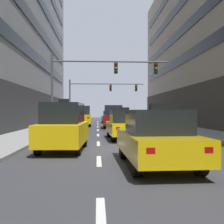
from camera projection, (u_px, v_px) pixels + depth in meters
ground_plane at (134, 149)px, 12.45m from camera, size 120.00×120.00×0.00m
lane_stripe_l1_s2 at (101, 218)px, 4.38m from camera, size 0.16×2.00×0.01m
lane_stripe_l1_s3 at (99, 161)px, 9.37m from camera, size 0.16×2.00×0.01m
lane_stripe_l1_s4 at (98, 143)px, 14.36m from camera, size 0.16×2.00×0.01m
lane_stripe_l1_s5 at (98, 135)px, 19.36m from camera, size 0.16×2.00×0.01m
lane_stripe_l1_s6 at (98, 130)px, 24.35m from camera, size 0.16×2.00×0.01m
lane_stripe_l1_s7 at (98, 127)px, 29.34m from camera, size 0.16×2.00×0.01m
lane_stripe_l1_s8 at (98, 125)px, 34.34m from camera, size 0.16×2.00×0.01m
lane_stripe_l1_s9 at (98, 123)px, 39.33m from camera, size 0.16×2.00×0.01m
lane_stripe_l1_s10 at (98, 121)px, 44.32m from camera, size 0.16×2.00×0.01m
lane_stripe_l2_s3 at (192, 160)px, 9.54m from camera, size 0.16×2.00×0.01m
lane_stripe_l2_s4 at (159, 143)px, 14.53m from camera, size 0.16×2.00×0.01m
lane_stripe_l2_s5 at (143, 135)px, 19.53m from camera, size 0.16×2.00×0.01m
lane_stripe_l2_s6 at (134, 130)px, 24.52m from camera, size 0.16×2.00×0.01m
lane_stripe_l2_s7 at (128, 127)px, 29.51m from camera, size 0.16×2.00×0.01m
lane_stripe_l2_s8 at (123, 124)px, 34.51m from camera, size 0.16×2.00×0.01m
lane_stripe_l2_s9 at (120, 123)px, 39.50m from camera, size 0.16×2.00×0.01m
lane_stripe_l2_s10 at (117, 121)px, 44.49m from camera, size 0.16×2.00×0.01m
taxi_driving_0 at (64, 127)px, 11.82m from camera, size 1.96×4.29×2.21m
taxi_driving_1 at (125, 125)px, 16.49m from camera, size 2.10×4.65×1.90m
taxi_driving_2 at (82, 116)px, 30.63m from camera, size 2.09×4.71×2.44m
taxi_driving_3 at (156, 138)px, 8.49m from camera, size 2.06×4.66×1.92m
car_driving_4 at (113, 117)px, 27.47m from camera, size 2.13×4.72×2.25m
car_driving_5 at (109, 117)px, 38.42m from camera, size 2.08×4.61×1.70m
traffic_signal_0 at (94, 76)px, 21.86m from camera, size 9.22×0.35×6.07m
traffic_signal_1 at (98, 92)px, 35.99m from camera, size 9.70×0.35×5.61m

